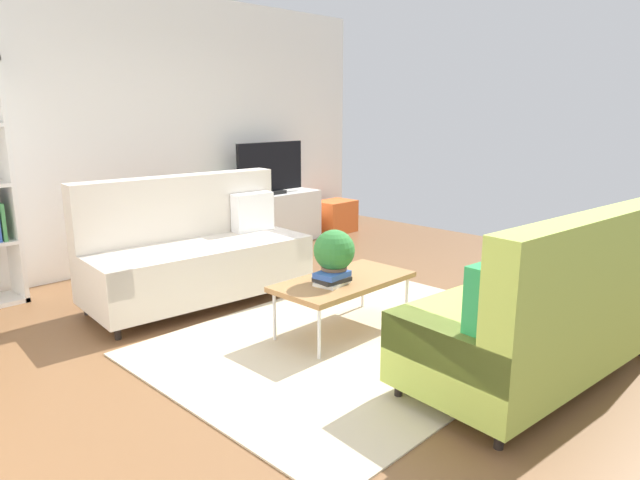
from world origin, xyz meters
The scene contains 15 objects.
ground_plane centered at (0.00, 0.00, 0.00)m, with size 7.68×7.68×0.00m, color brown.
wall_far centered at (0.00, 2.80, 1.45)m, with size 6.40×0.12×2.90m, color white.
area_rug centered at (0.00, -0.34, 0.01)m, with size 2.90×2.20×0.01m, color beige.
couch_beige centered at (-0.33, 1.28, 0.44)m, with size 1.97×1.01×1.10m.
couch_green centered at (0.33, -1.56, 0.45)m, with size 1.97×1.02×1.10m.
coffee_table centered at (0.05, -0.14, 0.39)m, with size 1.10×0.56×0.42m.
tv_console centered at (1.55, 2.46, 0.32)m, with size 1.40×0.44×0.64m, color silver.
tv centered at (1.55, 2.44, 0.95)m, with size 1.00×0.20×0.64m.
storage_trunk centered at (2.65, 2.36, 0.22)m, with size 0.52×0.40×0.44m, color orange.
potted_plant centered at (-0.06, -0.14, 0.64)m, with size 0.31×0.31×0.40m.
table_book_0 centered at (-0.11, -0.17, 0.43)m, with size 0.24×0.18×0.02m, color silver.
table_book_1 centered at (-0.11, -0.17, 0.46)m, with size 0.24×0.18×0.03m, color #262626.
table_book_2 centered at (-0.11, -0.17, 0.50)m, with size 0.24×0.18×0.04m, color #3359B2.
vase_0 centered at (0.97, 2.51, 0.73)m, with size 0.10×0.10×0.18m, color #33B29E.
bottle_0 centered at (1.13, 2.42, 0.71)m, with size 0.04×0.04×0.15m, color #3359B2.
Camera 1 is at (-3.00, -2.88, 1.68)m, focal length 31.69 mm.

